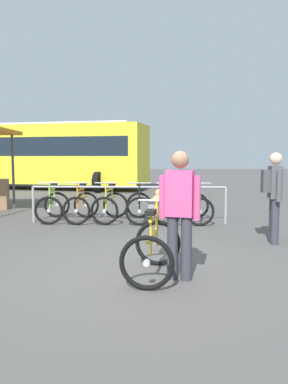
{
  "coord_description": "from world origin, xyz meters",
  "views": [
    {
      "loc": [
        0.08,
        -5.11,
        1.58
      ],
      "look_at": [
        0.11,
        0.86,
        1.0
      ],
      "focal_mm": 34.93,
      "sensor_mm": 36.0,
      "label": 1
    }
  ],
  "objects_px": {
    "racked_bike_black": "(139,206)",
    "featured_bicycle": "(154,238)",
    "racked_bike_orange": "(82,206)",
    "person_with_featured_bike": "(180,209)",
    "racked_bike_yellow": "(110,206)",
    "bus_distant": "(43,153)",
    "racked_bike_teal": "(198,207)",
    "racked_bike_lime": "(53,206)",
    "pedestrian_with_backpack": "(274,192)",
    "racked_bike_white": "(168,207)"
  },
  "relations": [
    {
      "from": "racked_bike_black",
      "to": "featured_bicycle",
      "type": "bearing_deg",
      "value": -86.71
    },
    {
      "from": "racked_bike_orange",
      "to": "person_with_featured_bike",
      "type": "distance_m",
      "value": 4.75
    },
    {
      "from": "racked_bike_yellow",
      "to": "bus_distant",
      "type": "distance_m",
      "value": 10.06
    },
    {
      "from": "racked_bike_teal",
      "to": "person_with_featured_bike",
      "type": "distance_m",
      "value": 4.28
    },
    {
      "from": "racked_bike_lime",
      "to": "bus_distant",
      "type": "bearing_deg",
      "value": 106.09
    },
    {
      "from": "racked_bike_teal",
      "to": "racked_bike_lime",
      "type": "bearing_deg",
      "value": 177.06
    },
    {
      "from": "racked_bike_teal",
      "to": "pedestrian_with_backpack",
      "type": "relative_size",
      "value": 0.69
    },
    {
      "from": "bus_distant",
      "to": "racked_bike_teal",
      "type": "bearing_deg",
      "value": -56.51
    },
    {
      "from": "racked_bike_lime",
      "to": "racked_bike_teal",
      "type": "relative_size",
      "value": 0.99
    },
    {
      "from": "racked_bike_yellow",
      "to": "racked_bike_white",
      "type": "relative_size",
      "value": 1.03
    },
    {
      "from": "racked_bike_lime",
      "to": "bus_distant",
      "type": "height_order",
      "value": "bus_distant"
    },
    {
      "from": "racked_bike_lime",
      "to": "bus_distant",
      "type": "relative_size",
      "value": 0.11
    },
    {
      "from": "person_with_featured_bike",
      "to": "pedestrian_with_backpack",
      "type": "relative_size",
      "value": 1.0
    },
    {
      "from": "racked_bike_orange",
      "to": "racked_bike_white",
      "type": "distance_m",
      "value": 2.1
    },
    {
      "from": "bus_distant",
      "to": "featured_bicycle",
      "type": "bearing_deg",
      "value": -69.43
    },
    {
      "from": "racked_bike_lime",
      "to": "racked_bike_orange",
      "type": "xyz_separation_m",
      "value": [
        0.7,
        -0.04,
        -0.0
      ]
    },
    {
      "from": "racked_bike_yellow",
      "to": "person_with_featured_bike",
      "type": "height_order",
      "value": "person_with_featured_bike"
    },
    {
      "from": "racked_bike_lime",
      "to": "featured_bicycle",
      "type": "height_order",
      "value": "featured_bicycle"
    },
    {
      "from": "racked_bike_lime",
      "to": "racked_bike_white",
      "type": "relative_size",
      "value": 0.96
    },
    {
      "from": "racked_bike_white",
      "to": "bus_distant",
      "type": "xyz_separation_m",
      "value": [
        -5.41,
        9.19,
        1.37
      ]
    },
    {
      "from": "racked_bike_lime",
      "to": "person_with_featured_bike",
      "type": "distance_m",
      "value": 5.11
    },
    {
      "from": "racked_bike_black",
      "to": "racked_bike_white",
      "type": "height_order",
      "value": "same"
    },
    {
      "from": "bus_distant",
      "to": "person_with_featured_bike",
      "type": "bearing_deg",
      "value": -68.58
    },
    {
      "from": "person_with_featured_bike",
      "to": "racked_bike_yellow",
      "type": "bearing_deg",
      "value": 106.25
    },
    {
      "from": "racked_bike_white",
      "to": "racked_bike_teal",
      "type": "bearing_deg",
      "value": -2.94
    },
    {
      "from": "racked_bike_white",
      "to": "bus_distant",
      "type": "height_order",
      "value": "bus_distant"
    },
    {
      "from": "racked_bike_orange",
      "to": "pedestrian_with_backpack",
      "type": "height_order",
      "value": "pedestrian_with_backpack"
    },
    {
      "from": "racked_bike_orange",
      "to": "racked_bike_black",
      "type": "xyz_separation_m",
      "value": [
        1.4,
        -0.07,
        0.0
      ]
    },
    {
      "from": "racked_bike_yellow",
      "to": "bus_distant",
      "type": "relative_size",
      "value": 0.12
    },
    {
      "from": "racked_bike_orange",
      "to": "featured_bicycle",
      "type": "xyz_separation_m",
      "value": [
        1.63,
        -4.07,
        0.12
      ]
    },
    {
      "from": "racked_bike_black",
      "to": "pedestrian_with_backpack",
      "type": "bearing_deg",
      "value": -42.79
    },
    {
      "from": "bus_distant",
      "to": "racked_bike_white",
      "type": "bearing_deg",
      "value": -59.54
    },
    {
      "from": "pedestrian_with_backpack",
      "to": "racked_bike_black",
      "type": "bearing_deg",
      "value": 137.21
    },
    {
      "from": "racked_bike_lime",
      "to": "pedestrian_with_backpack",
      "type": "xyz_separation_m",
      "value": [
        4.53,
        -2.36,
        0.57
      ]
    },
    {
      "from": "racked_bike_yellow",
      "to": "bus_distant",
      "type": "bearing_deg",
      "value": 113.72
    },
    {
      "from": "racked_bike_lime",
      "to": "racked_bike_teal",
      "type": "height_order",
      "value": "same"
    },
    {
      "from": "racked_bike_lime",
      "to": "racked_bike_black",
      "type": "height_order",
      "value": "same"
    },
    {
      "from": "racked_bike_yellow",
      "to": "bus_distant",
      "type": "xyz_separation_m",
      "value": [
        -4.01,
        9.12,
        1.37
      ]
    },
    {
      "from": "racked_bike_lime",
      "to": "racked_bike_teal",
      "type": "bearing_deg",
      "value": -2.94
    },
    {
      "from": "racked_bike_lime",
      "to": "racked_bike_yellow",
      "type": "height_order",
      "value": "same"
    },
    {
      "from": "featured_bicycle",
      "to": "person_with_featured_bike",
      "type": "xyz_separation_m",
      "value": [
        0.31,
        -0.23,
        0.42
      ]
    },
    {
      "from": "racked_bike_teal",
      "to": "pedestrian_with_backpack",
      "type": "height_order",
      "value": "pedestrian_with_backpack"
    },
    {
      "from": "racked_bike_yellow",
      "to": "racked_bike_white",
      "type": "xyz_separation_m",
      "value": [
        1.4,
        -0.07,
        -0.0
      ]
    },
    {
      "from": "racked_bike_lime",
      "to": "racked_bike_yellow",
      "type": "relative_size",
      "value": 0.94
    },
    {
      "from": "racked_bike_orange",
      "to": "pedestrian_with_backpack",
      "type": "xyz_separation_m",
      "value": [
        3.83,
        -2.32,
        0.57
      ]
    },
    {
      "from": "racked_bike_yellow",
      "to": "racked_bike_teal",
      "type": "xyz_separation_m",
      "value": [
        2.1,
        -0.11,
        -0.0
      ]
    },
    {
      "from": "racked_bike_white",
      "to": "featured_bicycle",
      "type": "xyz_separation_m",
      "value": [
        -0.47,
        -3.96,
        0.12
      ]
    },
    {
      "from": "racked_bike_lime",
      "to": "racked_bike_orange",
      "type": "height_order",
      "value": "same"
    },
    {
      "from": "person_with_featured_bike",
      "to": "pedestrian_with_backpack",
      "type": "height_order",
      "value": "same"
    },
    {
      "from": "featured_bicycle",
      "to": "pedestrian_with_backpack",
      "type": "distance_m",
      "value": 2.85
    }
  ]
}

